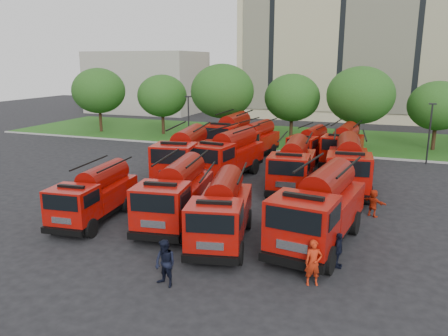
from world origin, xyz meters
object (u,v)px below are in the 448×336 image
object	(u,v)px
fire_truck_3	(320,208)
fire_truck_6	(293,165)
fire_truck_7	(348,165)
fire_truck_11	(343,145)
fire_truck_0	(95,194)
fire_truck_1	(176,193)
fire_truck_2	(222,210)
fire_truck_9	(254,140)
fire_truck_8	(231,134)
firefighter_1	(166,286)
firefighter_5	(372,216)
firefighter_2	(337,267)
firefighter_0	(312,285)
fire_truck_10	(310,145)
firefighter_3	(294,238)
fire_truck_5	(228,155)
fire_truck_4	(185,154)

from	to	relation	value
fire_truck_3	fire_truck_6	xyz separation A→B (m)	(-3.04, 8.73, -0.12)
fire_truck_7	fire_truck_11	xyz separation A→B (m)	(-1.04, 7.82, -0.13)
fire_truck_3	fire_truck_7	bearing A→B (deg)	95.19
fire_truck_0	fire_truck_1	size ratio (longest dim) A/B	0.88
fire_truck_2	fire_truck_9	world-z (taller)	fire_truck_9
fire_truck_3	fire_truck_8	bearing A→B (deg)	128.83
fire_truck_6	firefighter_1	distance (m)	15.07
fire_truck_7	firefighter_5	distance (m)	5.37
fire_truck_0	firefighter_2	distance (m)	13.11
fire_truck_2	fire_truck_8	size ratio (longest dim) A/B	0.88
fire_truck_0	fire_truck_6	xyz separation A→B (m)	(8.79, 9.72, 0.21)
firefighter_0	firefighter_1	distance (m)	5.68
fire_truck_3	firefighter_2	distance (m)	3.07
fire_truck_9	firefighter_0	xyz separation A→B (m)	(8.68, -21.17, -1.60)
fire_truck_11	firefighter_5	size ratio (longest dim) A/B	4.74
fire_truck_3	firefighter_2	xyz separation A→B (m)	(1.14, -2.23, -1.77)
fire_truck_0	fire_truck_7	xyz separation A→B (m)	(12.31, 10.56, 0.33)
fire_truck_10	firefighter_3	xyz separation A→B (m)	(2.16, -17.42, -1.45)
fire_truck_3	fire_truck_5	world-z (taller)	fire_truck_3
fire_truck_8	firefighter_3	size ratio (longest dim) A/B	4.48
fire_truck_7	fire_truck_2	bearing A→B (deg)	-119.66
firefighter_1	firefighter_2	distance (m)	7.19
fire_truck_7	firefighter_3	world-z (taller)	fire_truck_7
fire_truck_1	fire_truck_7	size ratio (longest dim) A/B	0.93
fire_truck_5	fire_truck_7	xyz separation A→B (m)	(8.55, -0.28, 0.01)
fire_truck_1	firefighter_5	size ratio (longest dim) A/B	4.80
fire_truck_6	firefighter_3	size ratio (longest dim) A/B	4.13
fire_truck_0	fire_truck_10	distance (m)	20.43
fire_truck_1	fire_truck_4	distance (m)	9.12
fire_truck_11	firefighter_2	xyz separation A→B (m)	(1.70, -19.62, -1.64)
fire_truck_1	firefighter_0	world-z (taller)	fire_truck_1
fire_truck_3	fire_truck_10	bearing A→B (deg)	108.84
firefighter_0	firefighter_2	world-z (taller)	firefighter_0
fire_truck_5	fire_truck_7	size ratio (longest dim) A/B	1.00
fire_truck_7	fire_truck_3	bearing A→B (deg)	-98.20
fire_truck_0	firefighter_3	world-z (taller)	fire_truck_0
fire_truck_3	firefighter_5	xyz separation A→B (m)	(2.29, 4.84, -1.77)
fire_truck_7	firefighter_5	bearing A→B (deg)	-74.39
fire_truck_7	fire_truck_9	distance (m)	11.55
fire_truck_9	firefighter_0	size ratio (longest dim) A/B	3.94
fire_truck_0	firefighter_5	distance (m)	15.34
firefighter_0	firefighter_3	distance (m)	4.55
firefighter_0	firefighter_3	world-z (taller)	firefighter_0
firefighter_1	firefighter_0	bearing A→B (deg)	39.52
fire_truck_6	fire_truck_8	xyz separation A→B (m)	(-7.80, 9.47, 0.18)
fire_truck_4	fire_truck_9	xyz separation A→B (m)	(2.70, 8.49, -0.23)
firefighter_5	fire_truck_2	bearing A→B (deg)	75.71
firefighter_0	firefighter_1	world-z (taller)	firefighter_1
fire_truck_10	firefighter_2	distance (m)	20.38
fire_truck_4	fire_truck_9	bearing A→B (deg)	63.23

